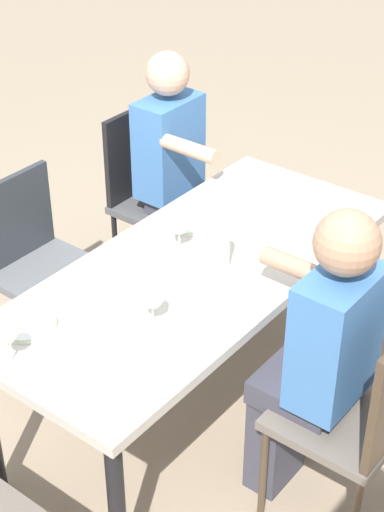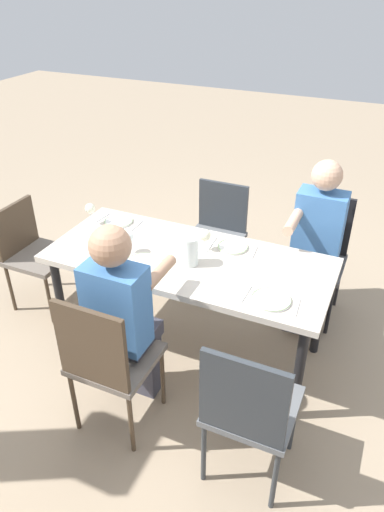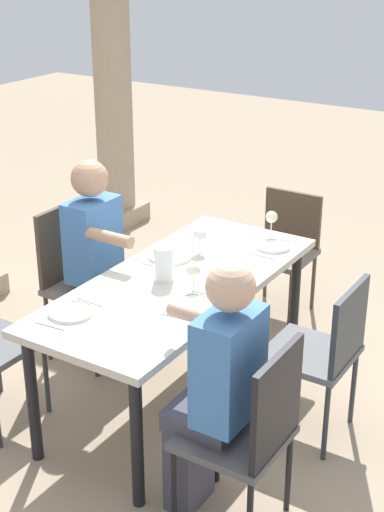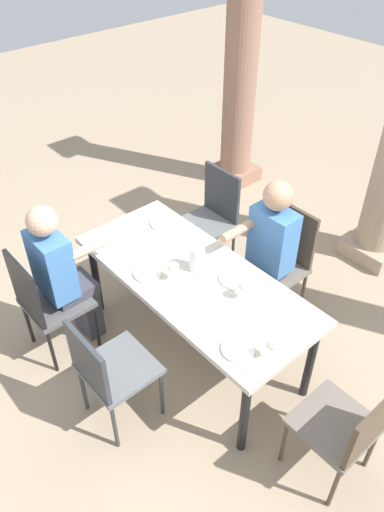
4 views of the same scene
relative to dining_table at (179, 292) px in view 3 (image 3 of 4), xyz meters
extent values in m
plane|color=gray|center=(0.00, 0.00, -0.69)|extent=(16.00, 16.00, 0.00)
cube|color=beige|center=(0.00, 0.00, 0.05)|extent=(1.86, 0.80, 0.04)
cylinder|color=black|center=(-0.85, 0.32, -0.33)|extent=(0.06, 0.06, 0.72)
cylinder|color=black|center=(0.85, 0.32, -0.33)|extent=(0.06, 0.06, 0.72)
cylinder|color=black|center=(-0.85, -0.32, -0.33)|extent=(0.06, 0.06, 0.72)
cylinder|color=black|center=(0.85, -0.32, -0.33)|extent=(0.06, 0.06, 0.72)
cylinder|color=#2D3338|center=(-0.51, 0.55, -0.46)|extent=(0.03, 0.03, 0.45)
cube|color=#4F4F50|center=(-0.70, -0.74, -0.23)|extent=(0.44, 0.44, 0.04)
cube|color=black|center=(-0.70, -0.94, 0.01)|extent=(0.42, 0.03, 0.49)
cylinder|color=black|center=(-0.51, -0.55, -0.47)|extent=(0.03, 0.03, 0.44)
cylinder|color=black|center=(-0.89, -0.55, -0.47)|extent=(0.03, 0.03, 0.44)
cylinder|color=black|center=(-0.51, -0.93, -0.47)|extent=(0.03, 0.03, 0.44)
cube|color=#6A6158|center=(0.12, 0.74, -0.21)|extent=(0.44, 0.44, 0.04)
cube|color=#473828|center=(0.12, 0.94, 0.03)|extent=(0.42, 0.03, 0.50)
cylinder|color=#473828|center=(-0.07, 0.55, -0.46)|extent=(0.03, 0.03, 0.45)
cylinder|color=#473828|center=(0.31, 0.55, -0.46)|extent=(0.03, 0.03, 0.45)
cylinder|color=#473828|center=(-0.07, 0.93, -0.46)|extent=(0.03, 0.03, 0.45)
cylinder|color=#473828|center=(0.31, 0.93, -0.46)|extent=(0.03, 0.03, 0.45)
cube|color=#5B5E61|center=(0.12, -0.74, -0.22)|extent=(0.44, 0.44, 0.04)
cube|color=#2D3338|center=(0.12, -0.94, 0.00)|extent=(0.42, 0.03, 0.43)
cylinder|color=#2D3338|center=(0.31, -0.55, -0.46)|extent=(0.03, 0.03, 0.45)
cylinder|color=#2D3338|center=(-0.07, -0.55, -0.46)|extent=(0.03, 0.03, 0.45)
cylinder|color=#2D3338|center=(0.31, -0.93, -0.46)|extent=(0.03, 0.03, 0.45)
cylinder|color=#2D3338|center=(-0.07, -0.93, -0.46)|extent=(0.03, 0.03, 0.45)
cube|color=#6A6158|center=(1.27, 0.00, -0.24)|extent=(0.44, 0.44, 0.04)
cube|color=#473828|center=(1.47, 0.00, -0.04)|extent=(0.03, 0.42, 0.40)
cylinder|color=#473828|center=(1.08, 0.19, -0.47)|extent=(0.03, 0.03, 0.43)
cylinder|color=#473828|center=(1.08, -0.19, -0.47)|extent=(0.03, 0.03, 0.43)
cylinder|color=#473828|center=(1.46, 0.19, -0.47)|extent=(0.03, 0.03, 0.43)
cylinder|color=#473828|center=(1.46, -0.19, -0.47)|extent=(0.03, 0.03, 0.43)
cube|color=#3F3F4C|center=(-0.70, -0.51, -0.46)|extent=(0.24, 0.14, 0.46)
cube|color=#3F3F4C|center=(-0.70, -0.60, -0.18)|extent=(0.28, 0.32, 0.10)
cube|color=#3F72B2|center=(-0.70, -0.71, 0.12)|extent=(0.34, 0.20, 0.50)
sphere|color=tan|center=(-0.70, -0.71, 0.50)|extent=(0.21, 0.21, 0.21)
cylinder|color=tan|center=(-0.56, -0.47, 0.23)|extent=(0.07, 0.30, 0.07)
cube|color=#3F3F4C|center=(0.12, 0.49, -0.46)|extent=(0.24, 0.14, 0.46)
cube|color=#3F3F4C|center=(0.12, 0.58, -0.18)|extent=(0.28, 0.32, 0.10)
cube|color=#3F72B2|center=(0.12, 0.69, 0.12)|extent=(0.34, 0.20, 0.50)
sphere|color=tan|center=(0.12, 0.69, 0.50)|extent=(0.22, 0.22, 0.22)
cylinder|color=tan|center=(-0.02, 0.45, 0.23)|extent=(0.07, 0.30, 0.07)
cube|color=tan|center=(2.15, 2.08, -0.61)|extent=(0.43, 0.43, 0.16)
cylinder|color=tan|center=(2.15, 2.08, 0.75)|extent=(0.33, 0.33, 2.55)
cylinder|color=white|center=(-0.62, 0.23, 0.08)|extent=(0.23, 0.23, 0.01)
torus|color=#A9CD91|center=(-0.62, 0.23, 0.09)|extent=(0.23, 0.23, 0.01)
cube|color=silver|center=(-0.77, 0.23, 0.08)|extent=(0.03, 0.17, 0.01)
cube|color=silver|center=(-0.47, 0.23, 0.08)|extent=(0.02, 0.17, 0.01)
cylinder|color=white|center=(-0.22, -0.23, 0.08)|extent=(0.20, 0.20, 0.01)
torus|color=#A4C786|center=(-0.22, -0.23, 0.09)|extent=(0.20, 0.20, 0.01)
cylinder|color=white|center=(-0.06, -0.13, 0.08)|extent=(0.06, 0.06, 0.00)
cylinder|color=white|center=(-0.06, -0.13, 0.12)|extent=(0.01, 0.01, 0.07)
sphere|color=#F2EFCC|center=(-0.06, -0.13, 0.19)|extent=(0.08, 0.08, 0.08)
cube|color=silver|center=(-0.37, -0.23, 0.08)|extent=(0.03, 0.17, 0.01)
cube|color=silver|center=(-0.07, -0.23, 0.08)|extent=(0.03, 0.17, 0.01)
cylinder|color=white|center=(0.22, 0.20, 0.08)|extent=(0.25, 0.25, 0.01)
torus|color=#A9CD91|center=(0.22, 0.20, 0.09)|extent=(0.25, 0.25, 0.01)
cylinder|color=white|center=(0.39, 0.10, 0.08)|extent=(0.06, 0.06, 0.00)
cylinder|color=white|center=(0.39, 0.10, 0.11)|extent=(0.01, 0.01, 0.07)
sphere|color=white|center=(0.39, 0.10, 0.19)|extent=(0.08, 0.08, 0.08)
cube|color=silver|center=(0.07, 0.20, 0.08)|extent=(0.02, 0.17, 0.01)
cube|color=silver|center=(0.37, 0.20, 0.08)|extent=(0.02, 0.17, 0.01)
cylinder|color=white|center=(0.68, -0.24, 0.08)|extent=(0.21, 0.21, 0.01)
torus|color=#A9CD91|center=(0.68, -0.24, 0.09)|extent=(0.21, 0.21, 0.01)
cylinder|color=white|center=(0.84, -0.14, 0.08)|extent=(0.06, 0.06, 0.00)
cylinder|color=white|center=(0.84, -0.14, 0.12)|extent=(0.01, 0.01, 0.09)
sphere|color=#F2EFCC|center=(0.84, -0.14, 0.20)|extent=(0.08, 0.08, 0.08)
cube|color=silver|center=(0.53, -0.24, 0.08)|extent=(0.02, 0.17, 0.01)
cube|color=silver|center=(0.83, -0.24, 0.08)|extent=(0.03, 0.17, 0.01)
cylinder|color=white|center=(-0.04, 0.07, 0.17)|extent=(0.11, 0.11, 0.19)
cylinder|color=#EFEAC6|center=(-0.04, 0.07, 0.14)|extent=(0.10, 0.10, 0.12)
camera|label=1|loc=(2.15, 1.65, 1.88)|focal=57.84mm
camera|label=2|loc=(-1.09, 2.38, 1.70)|focal=33.19mm
camera|label=3|loc=(-3.11, -2.04, 1.82)|focal=52.93mm
camera|label=4|loc=(1.95, -1.70, 2.38)|focal=34.79mm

